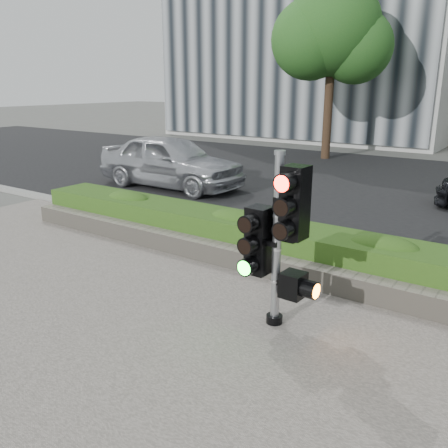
% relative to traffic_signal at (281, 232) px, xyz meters
% --- Properties ---
extents(ground, '(120.00, 120.00, 0.00)m').
position_rel_traffic_signal_xyz_m(ground, '(-0.76, -0.55, -1.29)').
color(ground, '#51514C').
rests_on(ground, ground).
extents(sidewalk, '(16.00, 11.00, 0.03)m').
position_rel_traffic_signal_xyz_m(sidewalk, '(-0.76, -3.05, -1.27)').
color(sidewalk, '#9E9389').
rests_on(sidewalk, ground).
extents(road, '(60.00, 13.00, 0.02)m').
position_rel_traffic_signal_xyz_m(road, '(-0.76, 9.45, -1.28)').
color(road, black).
rests_on(road, ground).
extents(curb, '(60.00, 0.25, 0.12)m').
position_rel_traffic_signal_xyz_m(curb, '(-0.76, 2.60, -1.23)').
color(curb, gray).
rests_on(curb, ground).
extents(stone_wall, '(12.00, 0.32, 0.34)m').
position_rel_traffic_signal_xyz_m(stone_wall, '(-0.76, 1.35, -1.09)').
color(stone_wall, gray).
rests_on(stone_wall, sidewalk).
extents(hedge, '(12.00, 1.00, 0.68)m').
position_rel_traffic_signal_xyz_m(hedge, '(-0.76, 2.00, -0.92)').
color(hedge, '#61972E').
rests_on(hedge, sidewalk).
extents(building_left, '(16.00, 9.00, 15.00)m').
position_rel_traffic_signal_xyz_m(building_left, '(-9.76, 22.45, 6.21)').
color(building_left, '#B7B7B2').
rests_on(building_left, ground).
extents(tree_left, '(4.61, 4.03, 7.34)m').
position_rel_traffic_signal_xyz_m(tree_left, '(-5.28, 14.01, 3.76)').
color(tree_left, black).
rests_on(tree_left, ground).
extents(traffic_signal, '(0.79, 0.59, 2.27)m').
position_rel_traffic_signal_xyz_m(traffic_signal, '(0.00, 0.00, 0.00)').
color(traffic_signal, black).
rests_on(traffic_signal, sidewalk).
extents(car_silver, '(4.69, 1.92, 1.59)m').
position_rel_traffic_signal_xyz_m(car_silver, '(-6.80, 5.76, -0.47)').
color(car_silver, silver).
rests_on(car_silver, road).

